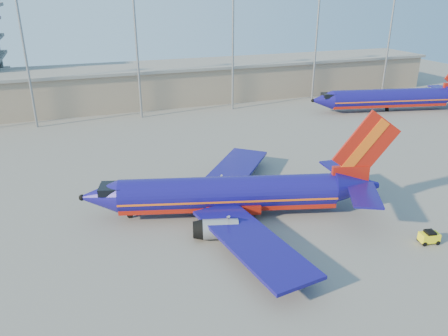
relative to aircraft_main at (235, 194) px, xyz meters
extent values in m
plane|color=slate|center=(2.41, -0.41, -2.60)|extent=(220.00, 220.00, 0.00)
cube|color=gray|center=(12.41, 57.59, 1.40)|extent=(120.00, 15.00, 8.00)
cube|color=slate|center=(12.41, 57.59, 5.60)|extent=(122.00, 16.00, 0.60)
cylinder|color=gray|center=(-22.59, 45.59, 11.40)|extent=(0.44, 0.44, 28.00)
cylinder|color=gray|center=(-2.59, 45.59, 11.40)|extent=(0.44, 0.44, 28.00)
cylinder|color=gray|center=(17.41, 45.59, 11.40)|extent=(0.44, 0.44, 28.00)
cylinder|color=gray|center=(37.41, 45.59, 11.40)|extent=(0.44, 0.44, 28.00)
cylinder|color=gray|center=(57.41, 45.59, 11.40)|extent=(0.44, 0.44, 28.00)
cylinder|color=navy|center=(-0.83, 0.24, 0.16)|extent=(24.65, 10.37, 3.79)
cube|color=#A7190D|center=(-0.83, 0.24, -0.81)|extent=(24.45, 9.68, 1.33)
cube|color=orange|center=(-0.83, 0.24, -0.09)|extent=(24.66, 10.41, 0.23)
cone|color=navy|center=(-14.70, 4.19, 0.16)|extent=(5.17, 4.82, 3.79)
cube|color=black|center=(-13.42, 3.82, 1.14)|extent=(3.09, 3.23, 0.82)
cone|color=navy|center=(13.54, -3.86, 0.52)|extent=(6.15, 5.10, 3.79)
cube|color=#A7190D|center=(12.75, -3.63, 1.90)|extent=(4.29, 1.72, 2.25)
cube|color=#A7190D|center=(14.13, -4.03, 5.48)|extent=(7.31, 2.37, 8.16)
cube|color=orange|center=(13.93, -3.97, 5.48)|extent=(4.92, 1.78, 6.40)
cube|color=navy|center=(14.10, -0.40, 1.09)|extent=(3.51, 6.74, 0.23)
cube|color=navy|center=(12.19, -7.09, 1.09)|extent=(5.78, 7.22, 0.23)
cube|color=navy|center=(3.11, 8.47, -0.76)|extent=(14.10, 15.44, 0.36)
cube|color=navy|center=(-1.82, -8.84, -0.76)|extent=(7.30, 16.42, 0.36)
cube|color=#A7190D|center=(-0.34, 0.10, -1.22)|extent=(7.00, 5.52, 1.02)
cylinder|color=gray|center=(-0.55, 5.69, -1.42)|extent=(4.13, 3.08, 2.15)
cylinder|color=gray|center=(-3.47, -4.54, -1.42)|extent=(4.13, 3.08, 2.15)
cylinder|color=gray|center=(-11.65, 3.32, -2.04)|extent=(0.30, 0.30, 1.13)
cylinder|color=black|center=(-11.65, 3.32, -2.27)|extent=(0.70, 0.43, 0.65)
cylinder|color=black|center=(1.38, 2.37, -2.17)|extent=(0.98, 0.78, 0.86)
cylinder|color=black|center=(-0.08, -2.74, -2.17)|extent=(0.98, 0.78, 0.86)
cylinder|color=navy|center=(48.05, 32.25, 0.24)|extent=(25.45, 9.28, 3.89)
cube|color=#A7190D|center=(48.05, 32.25, -0.76)|extent=(25.29, 8.56, 1.37)
cube|color=orange|center=(48.05, 32.25, -0.02)|extent=(25.46, 9.32, 0.23)
cone|color=navy|center=(33.60, 35.48, 0.24)|extent=(5.15, 4.75, 3.89)
cube|color=black|center=(34.93, 35.18, 1.24)|extent=(3.05, 3.21, 0.84)
cube|color=navy|center=(63.39, 32.50, 1.18)|extent=(3.22, 6.75, 0.23)
cylinder|color=black|center=(48.05, 32.25, -2.13)|extent=(0.88, 0.88, 0.95)
cube|color=yellow|center=(16.38, -12.77, -1.91)|extent=(2.10, 1.45, 0.92)
cube|color=black|center=(16.38, -12.77, -1.36)|extent=(1.09, 1.16, 0.32)
cylinder|color=black|center=(15.76, -12.14, -2.36)|extent=(0.50, 0.25, 0.48)
cylinder|color=black|center=(15.57, -13.13, -2.36)|extent=(0.50, 0.25, 0.48)
cylinder|color=black|center=(17.20, -12.41, -2.36)|extent=(0.50, 0.25, 0.48)
cylinder|color=black|center=(17.01, -13.40, -2.36)|extent=(0.50, 0.25, 0.48)
camera|label=1|loc=(-16.85, -41.87, 21.60)|focal=35.00mm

